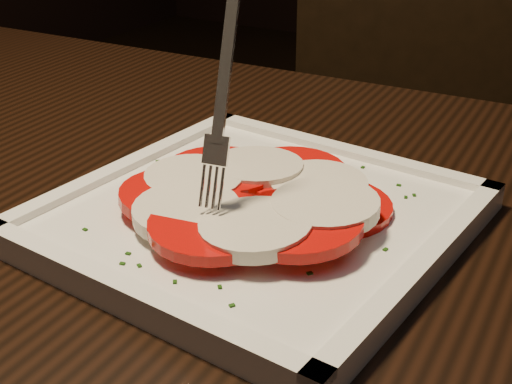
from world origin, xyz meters
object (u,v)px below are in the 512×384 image
at_px(plate, 256,219).
at_px(fork, 228,85).
at_px(chair, 400,129).
at_px(table, 147,325).

bearing_deg(plate, fork, -122.05).
xyz_separation_m(chair, fork, (0.15, -0.79, 0.33)).
xyz_separation_m(plate, fork, (-0.01, -0.02, 0.11)).
height_order(table, fork, fork).
bearing_deg(chair, table, -102.17).
bearing_deg(fork, table, -176.99).
bearing_deg(fork, chair, 91.12).
distance_m(table, chair, 0.82).
relative_size(chair, plate, 3.37).
height_order(chair, plate, chair).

